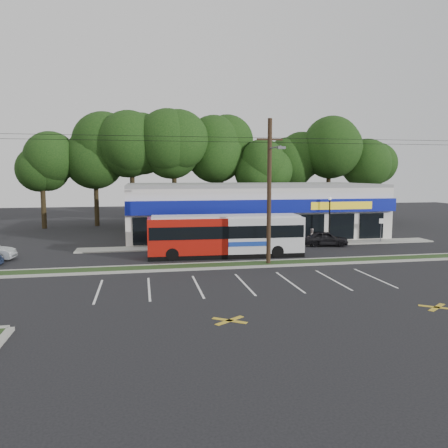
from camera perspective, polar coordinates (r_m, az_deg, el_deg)
ground at (r=29.03m, az=0.66°, el=-5.94°), size 120.00×120.00×0.00m
grass_strip at (r=29.98m, az=0.28°, el=-5.42°), size 40.00×1.60×0.12m
curb_south at (r=29.16m, az=0.60°, el=-5.74°), size 40.00×0.25×0.14m
curb_north at (r=30.80m, az=-0.02°, el=-5.08°), size 40.00×0.25×0.14m
sidewalk at (r=38.79m, az=5.28°, el=-2.73°), size 32.00×2.20×0.10m
strip_mall at (r=45.24m, az=3.50°, el=1.93°), size 25.00×12.55×5.30m
utility_pole at (r=29.95m, az=5.66°, el=4.86°), size 50.00×2.77×10.00m
lamp_post at (r=40.35m, az=13.61°, el=1.23°), size 0.30×0.30×4.25m
sign_post at (r=42.57m, az=19.84°, el=-0.22°), size 0.45×0.10×2.23m
tree_line at (r=54.69m, az=-0.63°, el=8.77°), size 46.76×6.76×11.83m
metrobus at (r=33.21m, az=0.25°, el=-1.41°), size 11.88×2.93×3.17m
car_dark at (r=39.29m, az=13.08°, el=-1.84°), size 4.13×2.25×1.33m
pedestrian_a at (r=38.89m, az=8.68°, el=-1.65°), size 0.59×0.40×1.58m
pedestrian_b at (r=39.05m, az=11.35°, el=-1.70°), size 0.84×0.70×1.54m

